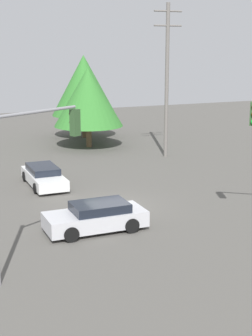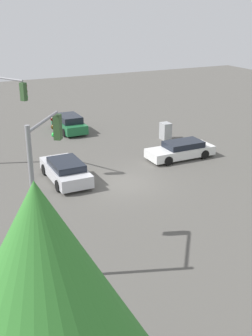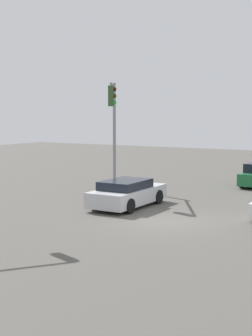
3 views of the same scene
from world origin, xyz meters
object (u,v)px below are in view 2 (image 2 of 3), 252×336
(sedan_white, at_px, (181,150))
(traffic_signal_main, at_px, (44,167))
(sedan_green, at_px, (69,123))
(electrical_cabinet, at_px, (166,131))
(sedan_silver, at_px, (66,170))

(sedan_white, height_order, traffic_signal_main, traffic_signal_main)
(sedan_green, bearing_deg, electrical_cabinet, -42.01)
(sedan_white, relative_size, traffic_signal_main, 0.77)
(electrical_cabinet, bearing_deg, sedan_white, -17.43)
(sedan_green, relative_size, electrical_cabinet, 3.34)
(sedan_green, height_order, electrical_cabinet, sedan_green)
(sedan_white, bearing_deg, sedan_silver, 92.17)
(sedan_green, xyz_separation_m, electrical_cabinet, (5.53, 6.14, -0.02))
(sedan_white, distance_m, electrical_cabinet, 4.49)
(sedan_silver, relative_size, electrical_cabinet, 3.43)
(sedan_green, distance_m, electrical_cabinet, 8.26)
(sedan_green, xyz_separation_m, traffic_signal_main, (18.19, -7.06, 3.51))
(sedan_silver, distance_m, electrical_cabinet, 10.86)
(sedan_white, distance_m, sedan_silver, 8.49)
(sedan_green, distance_m, traffic_signal_main, 19.82)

